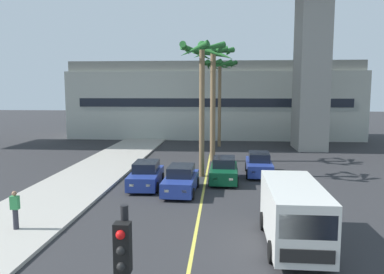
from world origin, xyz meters
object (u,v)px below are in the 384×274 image
palm_tree_near_median (202,69)px  pedestrian_near_crosswalk (15,209)px  car_queue_fourth (146,176)px  car_queue_second (224,170)px  car_queue_front (181,180)px  car_queue_third (259,165)px  palm_tree_far_median (213,70)px  delivery_van (294,213)px  palm_tree_mid_median (220,73)px

palm_tree_near_median → pedestrian_near_crosswalk: size_ratio=5.64×
palm_tree_near_median → car_queue_fourth: bearing=-135.2°
car_queue_second → car_queue_fourth: size_ratio=1.00×
car_queue_front → palm_tree_near_median: size_ratio=0.46×
car_queue_front → palm_tree_near_median: bearing=76.9°
pedestrian_near_crosswalk → car_queue_third: bearing=46.7°
car_queue_second → palm_tree_far_median: 9.87m
car_queue_second → car_queue_fourth: (-4.74, -1.85, 0.00)m
car_queue_second → palm_tree_near_median: (-1.49, 1.39, 6.61)m
car_queue_front → delivery_van: (5.07, -7.18, 0.57)m
car_queue_front → palm_tree_mid_median: 19.84m
car_queue_third → car_queue_second: bearing=-139.1°
car_queue_second → delivery_van: (2.58, -10.12, 0.57)m
car_queue_front → palm_tree_near_median: palm_tree_near_median is taller
palm_tree_near_median → car_queue_second: bearing=-43.0°
car_queue_front → car_queue_second: same height
car_queue_second → pedestrian_near_crosswalk: pedestrian_near_crosswalk is taller
delivery_van → pedestrian_near_crosswalk: (-11.25, 0.45, -0.29)m
palm_tree_far_median → palm_tree_mid_median: bearing=86.3°
palm_tree_near_median → pedestrian_near_crosswalk: 14.63m
car_queue_third → car_queue_fourth: 8.23m
palm_tree_mid_median → palm_tree_far_median: bearing=-93.7°
pedestrian_near_crosswalk → car_queue_front: bearing=47.5°
car_queue_second → car_queue_fourth: 5.09m
car_queue_third → delivery_van: bearing=-89.4°
car_queue_fourth → delivery_van: 11.06m
palm_tree_far_median → pedestrian_near_crosswalk: (-7.75, -16.79, -6.50)m
palm_tree_near_median → palm_tree_far_median: palm_tree_far_median is taller
car_queue_second → palm_tree_mid_median: size_ratio=0.46×
car_queue_front → palm_tree_near_median: (1.00, 4.32, 6.61)m
car_queue_second → delivery_van: size_ratio=0.79×
car_queue_third → palm_tree_mid_median: (-2.84, 13.41, 6.92)m
palm_tree_far_median → car_queue_second: bearing=-82.6°
car_queue_second → car_queue_fourth: same height
car_queue_third → palm_tree_near_median: 7.73m
car_queue_third → pedestrian_near_crosswalk: pedestrian_near_crosswalk is taller
car_queue_fourth → car_queue_third: bearing=28.9°
car_queue_front → pedestrian_near_crosswalk: bearing=-132.5°
car_queue_front → palm_tree_far_median: bearing=81.1°
car_queue_front → car_queue_second: 3.85m
delivery_van → palm_tree_far_median: bearing=101.5°
car_queue_front → car_queue_fourth: size_ratio=1.00×
car_queue_third → pedestrian_near_crosswalk: bearing=-133.3°
car_queue_front → pedestrian_near_crosswalk: size_ratio=2.57×
delivery_van → palm_tree_mid_median: size_ratio=0.58×
car_queue_fourth → palm_tree_mid_median: (4.36, 17.38, 6.92)m
car_queue_second → pedestrian_near_crosswalk: 12.99m
car_queue_third → car_queue_fourth: size_ratio=1.00×
car_queue_second → pedestrian_near_crosswalk: bearing=-131.9°
car_queue_third → delivery_van: (0.12, -12.25, 0.57)m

